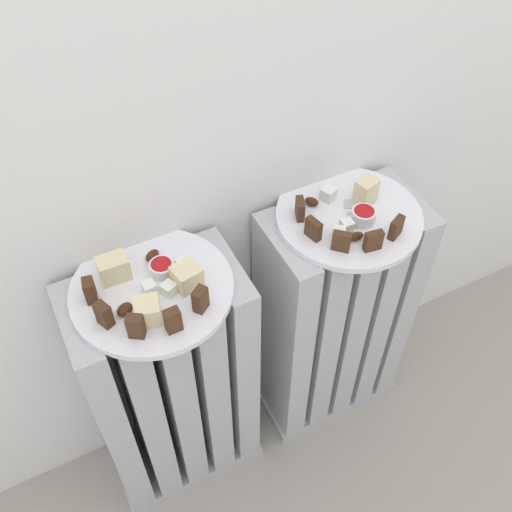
{
  "coord_description": "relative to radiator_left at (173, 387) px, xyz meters",
  "views": [
    {
      "loc": [
        -0.3,
        -0.32,
        1.35
      ],
      "look_at": [
        0.0,
        0.28,
        0.6
      ],
      "focal_mm": 41.22,
      "sensor_mm": 36.0,
      "label": 1
    }
  ],
  "objects": [
    {
      "name": "marble_cake_slice_left_2",
      "position": [
        0.05,
        -0.02,
        0.34
      ],
      "size": [
        0.05,
        0.05,
        0.04
      ],
      "primitive_type": "cube",
      "rotation": [
        0.0,
        0.0,
        0.18
      ],
      "color": "beige",
      "rests_on": "plate_left"
    },
    {
      "name": "marble_cake_slice_right_0",
      "position": [
        0.42,
        0.01,
        0.35
      ],
      "size": [
        0.04,
        0.04,
        0.05
      ],
      "primitive_type": "cube",
      "rotation": [
        0.0,
        0.0,
        0.29
      ],
      "color": "beige",
      "rests_on": "plate_right"
    },
    {
      "name": "dark_cake_slice_right_4",
      "position": [
        0.42,
        -0.08,
        0.34
      ],
      "size": [
        0.03,
        0.03,
        0.04
      ],
      "primitive_type": "cube",
      "rotation": [
        0.0,
        0.0,
        0.46
      ],
      "color": "#472B19",
      "rests_on": "plate_right"
    },
    {
      "name": "medjool_date_left_0",
      "position": [
        0.02,
        0.06,
        0.33
      ],
      "size": [
        0.03,
        0.03,
        0.02
      ],
      "primitive_type": "ellipsoid",
      "rotation": [
        0.0,
        0.0,
        0.49
      ],
      "color": "#3D1E0F",
      "rests_on": "plate_left"
    },
    {
      "name": "dark_cake_slice_right_2",
      "position": [
        0.31,
        -0.07,
        0.34
      ],
      "size": [
        0.03,
        0.03,
        0.04
      ],
      "primitive_type": "cube",
      "rotation": [
        0.0,
        0.0,
        -0.75
      ],
      "color": "#472B19",
      "rests_on": "plate_right"
    },
    {
      "name": "radiator_left",
      "position": [
        0.0,
        0.0,
        0.0
      ],
      "size": [
        0.32,
        0.18,
        0.61
      ],
      "color": "#B2B2B7",
      "rests_on": "ground_plane"
    },
    {
      "name": "dark_cake_slice_left_0",
      "position": [
        -0.09,
        0.02,
        0.34
      ],
      "size": [
        0.02,
        0.03,
        0.04
      ],
      "primitive_type": "cube",
      "rotation": [
        0.0,
        0.0,
        -1.76
      ],
      "color": "#472B19",
      "rests_on": "plate_left"
    },
    {
      "name": "dark_cake_slice_right_1",
      "position": [
        0.29,
        -0.02,
        0.34
      ],
      "size": [
        0.02,
        0.03,
        0.04
      ],
      "primitive_type": "cube",
      "rotation": [
        0.0,
        0.0,
        -1.35
      ],
      "color": "#472B19",
      "rests_on": "plate_right"
    },
    {
      "name": "turkish_delight_right_0",
      "position": [
        0.36,
        0.05,
        0.33
      ],
      "size": [
        0.03,
        0.03,
        0.02
      ],
      "primitive_type": "cube",
      "rotation": [
        0.0,
        0.0,
        0.43
      ],
      "color": "white",
      "rests_on": "plate_right"
    },
    {
      "name": "marble_cake_slice_left_1",
      "position": [
        -0.04,
        0.05,
        0.34
      ],
      "size": [
        0.05,
        0.04,
        0.04
      ],
      "primitive_type": "cube",
      "rotation": [
        0.0,
        0.0,
        -0.02
      ],
      "color": "beige",
      "rests_on": "plate_left"
    },
    {
      "name": "turkish_delight_left_2",
      "position": [
        -0.01,
        -0.01,
        0.33
      ],
      "size": [
        0.02,
        0.02,
        0.02
      ],
      "primitive_type": "cube",
      "rotation": [
        0.0,
        0.0,
        0.04
      ],
      "color": "white",
      "rests_on": "plate_left"
    },
    {
      "name": "plate_right",
      "position": [
        0.38,
        0.0,
        0.31
      ],
      "size": [
        0.26,
        0.26,
        0.01
      ],
      "primitive_type": "cylinder",
      "color": "white",
      "rests_on": "radiator_right"
    },
    {
      "name": "radiator_right",
      "position": [
        0.38,
        0.0,
        0.0
      ],
      "size": [
        0.32,
        0.18,
        0.61
      ],
      "color": "#B2B2B7",
      "rests_on": "ground_plane"
    },
    {
      "name": "plate_left",
      "position": [
        -0.0,
        0.0,
        0.31
      ],
      "size": [
        0.26,
        0.26,
        0.01
      ],
      "primitive_type": "cylinder",
      "color": "white",
      "rests_on": "radiator_left"
    },
    {
      "name": "marble_cake_slice_left_0",
      "position": [
        -0.02,
        -0.06,
        0.34
      ],
      "size": [
        0.05,
        0.05,
        0.04
      ],
      "primitive_type": "cube",
      "rotation": [
        0.0,
        0.0,
        -0.25
      ],
      "color": "beige",
      "rests_on": "plate_left"
    },
    {
      "name": "dark_cake_slice_right_3",
      "position": [
        0.36,
        -0.09,
        0.34
      ],
      "size": [
        0.03,
        0.02,
        0.04
      ],
      "primitive_type": "cube",
      "rotation": [
        0.0,
        0.0,
        -0.14
      ],
      "color": "#472B19",
      "rests_on": "plate_right"
    },
    {
      "name": "dark_cake_slice_right_0",
      "position": [
        0.29,
        0.03,
        0.34
      ],
      "size": [
        0.02,
        0.03,
        0.04
      ],
      "primitive_type": "cube",
      "rotation": [
        0.0,
        0.0,
        -1.95
      ],
      "color": "#472B19",
      "rests_on": "plate_right"
    },
    {
      "name": "fork",
      "position": [
        0.37,
        -0.01,
        0.32
      ],
      "size": [
        0.06,
        0.09,
        0.0
      ],
      "color": "#B7B7BC",
      "rests_on": "plate_right"
    },
    {
      "name": "dark_cake_slice_left_4",
      "position": [
        0.05,
        -0.08,
        0.34
      ],
      "size": [
        0.03,
        0.03,
        0.04
      ],
      "primitive_type": "cube",
      "rotation": [
        0.0,
        0.0,
        0.63
      ],
      "color": "#472B19",
      "rests_on": "plate_left"
    },
    {
      "name": "turkish_delight_left_1",
      "position": [
        0.02,
        -0.02,
        0.33
      ],
      "size": [
        0.03,
        0.03,
        0.02
      ],
      "primitive_type": "cube",
      "rotation": [
        0.0,
        0.0,
        0.46
      ],
      "color": "white",
      "rests_on": "plate_left"
    },
    {
      "name": "medjool_date_left_1",
      "position": [
        -0.05,
        -0.03,
        0.33
      ],
      "size": [
        0.03,
        0.03,
        0.02
      ],
      "primitive_type": "ellipsoid",
      "rotation": [
        0.0,
        0.0,
        0.47
      ],
      "color": "#3D1E0F",
      "rests_on": "plate_left"
    },
    {
      "name": "jam_bowl_right",
      "position": [
        0.39,
        -0.03,
        0.33
      ],
      "size": [
        0.04,
        0.04,
        0.03
      ],
      "color": "white",
      "rests_on": "plate_right"
    },
    {
      "name": "turkish_delight_right_1",
      "position": [
        0.33,
        -0.04,
        0.33
      ],
      "size": [
        0.03,
        0.03,
        0.02
      ],
      "primitive_type": "cube",
      "rotation": [
        0.0,
        0.0,
        0.98
      ],
      "color": "white",
      "rests_on": "plate_right"
    },
    {
      "name": "turkish_delight_right_2",
      "position": [
        0.35,
        -0.03,
        0.33
      ],
      "size": [
        0.02,
        0.02,
        0.02
      ],
      "primitive_type": "cube",
      "rotation": [
        0.0,
        0.0,
        1.53
      ],
      "color": "white",
      "rests_on": "plate_right"
    },
    {
      "name": "dark_cake_slice_left_1",
      "position": [
        -0.09,
        -0.04,
        0.34
      ],
      "size": [
        0.02,
        0.03,
        0.04
      ],
      "primitive_type": "cube",
      "rotation": [
        0.0,
        0.0,
        -1.16
      ],
      "color": "#472B19",
      "rests_on": "plate_left"
    },
    {
      "name": "dark_cake_slice_left_3",
      "position": [
        0.0,
        -0.09,
        0.34
      ],
      "size": [
        0.02,
        0.02,
        0.04
      ],
      "primitive_type": "cube",
      "rotation": [
        0.0,
        0.0,
        0.03
      ],
      "color": "#472B19",
      "rests_on": "plate_left"
    },
    {
      "name": "medjool_date_right_1",
      "position": [
        0.33,
        0.05,
        0.33
      ],
      "size": [
        0.03,
        0.03,
        0.02
      ],
      "primitive_type": "ellipsoid",
      "rotation": [
        0.0,
        0.0,
        2.25
      ],
      "color": "#3D1E0F",
      "rests_on": "plate_right"
    },
    {
      "name": "turkish_delight_left_0",
      "position": [
        0.06,
        0.01,
        0.33
      ],
      "size": [
        0.02,
        0.02,
        0.02
      ],
      "primitive_type": "cube",
      "rotation": [
        0.0,
        0.0,
        1.47
      ],
      "color": "white",
      "rests_on": "plate_left"
    },
    {
      "name": "medjool_date_right_0",
      "position": [
        0.35,
        -0.06,
        0.33
      ],
      "size": [
        0.03,
        0.02,
        0.02
      ],
      "primitive_type": "ellipsoid",
      "rotation": [
        0.0,
        0.0,
        2.96
      ],
      "color": "#3D1E0F",
      "rests_on": "plate_right"
    },
    {
      "name": "jam_bowl_left",
      "position": [
        0.03,
        0.02,
        0.33
      ],
      "size": [
        0.04,
        0.04,
        0.02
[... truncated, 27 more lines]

